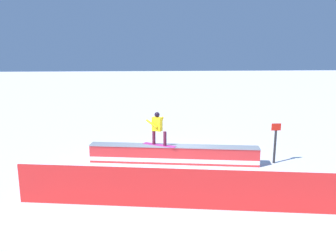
% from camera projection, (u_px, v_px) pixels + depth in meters
% --- Properties ---
extents(ground_plane, '(120.00, 120.00, 0.00)m').
position_uv_depth(ground_plane, '(173.00, 163.00, 14.88)').
color(ground_plane, white).
extents(grind_box, '(7.19, 1.69, 0.78)m').
position_uv_depth(grind_box, '(173.00, 155.00, 14.80)').
color(grind_box, red).
rests_on(grind_box, ground_plane).
extents(snowboarder, '(1.42, 0.96, 1.42)m').
position_uv_depth(snowboarder, '(158.00, 127.00, 14.62)').
color(snowboarder, '#C03091').
rests_on(snowboarder, grind_box).
extents(safety_fence, '(10.41, 1.68, 1.27)m').
position_uv_depth(safety_fence, '(185.00, 189.00, 10.54)').
color(safety_fence, red).
rests_on(safety_fence, ground_plane).
extents(trail_marker, '(0.40, 0.10, 1.74)m').
position_uv_depth(trail_marker, '(275.00, 142.00, 14.67)').
color(trail_marker, '#262628').
rests_on(trail_marker, ground_plane).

